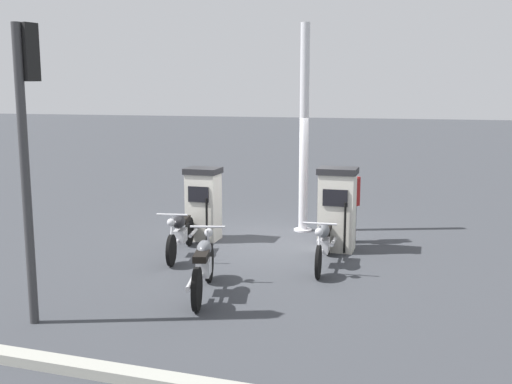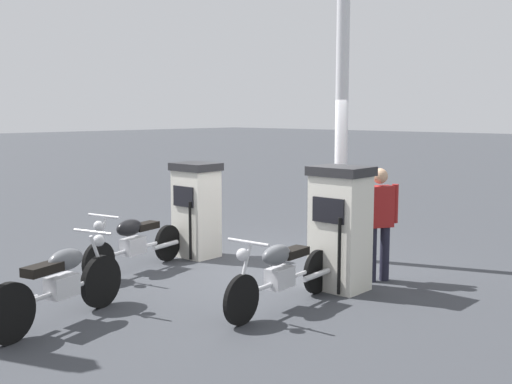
{
  "view_description": "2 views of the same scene",
  "coord_description": "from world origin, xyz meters",
  "px_view_note": "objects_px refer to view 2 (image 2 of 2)",
  "views": [
    {
      "loc": [
        11.5,
        3.37,
        3.05
      ],
      "look_at": [
        0.8,
        -0.05,
        1.18
      ],
      "focal_mm": 42.22,
      "sensor_mm": 36.0,
      "label": 1
    },
    {
      "loc": [
        6.86,
        6.09,
        2.32
      ],
      "look_at": [
        0.81,
        0.51,
        1.27
      ],
      "focal_mm": 44.43,
      "sensor_mm": 36.0,
      "label": 2
    }
  ],
  "objects_px": {
    "motorcycle_extra": "(60,283)",
    "canopy_support_pole": "(342,121)",
    "attendant_person": "(379,217)",
    "motorcycle_far_pump": "(281,271)",
    "motorcycle_near_pump": "(134,241)",
    "fuel_pump_far": "(340,227)",
    "fuel_pump_near": "(196,209)"
  },
  "relations": [
    {
      "from": "motorcycle_near_pump",
      "to": "motorcycle_extra",
      "type": "bearing_deg",
      "value": 33.41
    },
    {
      "from": "fuel_pump_near",
      "to": "fuel_pump_far",
      "type": "bearing_deg",
      "value": 90.0
    },
    {
      "from": "motorcycle_far_pump",
      "to": "fuel_pump_far",
      "type": "bearing_deg",
      "value": 178.82
    },
    {
      "from": "motorcycle_far_pump",
      "to": "attendant_person",
      "type": "distance_m",
      "value": 1.92
    },
    {
      "from": "motorcycle_extra",
      "to": "fuel_pump_near",
      "type": "bearing_deg",
      "value": -157.45
    },
    {
      "from": "fuel_pump_near",
      "to": "motorcycle_near_pump",
      "type": "xyz_separation_m",
      "value": [
        1.27,
        0.06,
        -0.32
      ]
    },
    {
      "from": "motorcycle_near_pump",
      "to": "motorcycle_far_pump",
      "type": "xyz_separation_m",
      "value": [
        -0.11,
        2.71,
        0.01
      ]
    },
    {
      "from": "fuel_pump_far",
      "to": "motorcycle_extra",
      "type": "relative_size",
      "value": 0.84
    },
    {
      "from": "attendant_person",
      "to": "canopy_support_pole",
      "type": "distance_m",
      "value": 1.88
    },
    {
      "from": "fuel_pump_near",
      "to": "canopy_support_pole",
      "type": "distance_m",
      "value": 2.68
    },
    {
      "from": "motorcycle_near_pump",
      "to": "canopy_support_pole",
      "type": "xyz_separation_m",
      "value": [
        -2.7,
        1.73,
        1.73
      ]
    },
    {
      "from": "fuel_pump_far",
      "to": "canopy_support_pole",
      "type": "relative_size",
      "value": 0.36
    },
    {
      "from": "fuel_pump_near",
      "to": "motorcycle_near_pump",
      "type": "relative_size",
      "value": 0.75
    },
    {
      "from": "fuel_pump_far",
      "to": "motorcycle_extra",
      "type": "distance_m",
      "value": 3.53
    },
    {
      "from": "motorcycle_near_pump",
      "to": "canopy_support_pole",
      "type": "bearing_deg",
      "value": 147.46
    },
    {
      "from": "motorcycle_extra",
      "to": "canopy_support_pole",
      "type": "bearing_deg",
      "value": 174.33
    },
    {
      "from": "fuel_pump_near",
      "to": "attendant_person",
      "type": "xyz_separation_m",
      "value": [
        -0.7,
        2.94,
        0.12
      ]
    },
    {
      "from": "fuel_pump_far",
      "to": "attendant_person",
      "type": "height_order",
      "value": "fuel_pump_far"
    },
    {
      "from": "motorcycle_far_pump",
      "to": "motorcycle_extra",
      "type": "xyz_separation_m",
      "value": [
        2.03,
        -1.44,
        -0.0
      ]
    },
    {
      "from": "attendant_person",
      "to": "motorcycle_far_pump",
      "type": "bearing_deg",
      "value": -5.36
    },
    {
      "from": "motorcycle_extra",
      "to": "attendant_person",
      "type": "distance_m",
      "value": 4.24
    },
    {
      "from": "motorcycle_far_pump",
      "to": "attendant_person",
      "type": "bearing_deg",
      "value": 174.64
    },
    {
      "from": "fuel_pump_near",
      "to": "fuel_pump_far",
      "type": "distance_m",
      "value": 2.79
    },
    {
      "from": "fuel_pump_far",
      "to": "motorcycle_far_pump",
      "type": "xyz_separation_m",
      "value": [
        1.16,
        -0.02,
        -0.37
      ]
    },
    {
      "from": "motorcycle_extra",
      "to": "motorcycle_near_pump",
      "type": "bearing_deg",
      "value": -146.59
    },
    {
      "from": "motorcycle_far_pump",
      "to": "attendant_person",
      "type": "height_order",
      "value": "attendant_person"
    },
    {
      "from": "motorcycle_near_pump",
      "to": "canopy_support_pole",
      "type": "distance_m",
      "value": 3.64
    },
    {
      "from": "fuel_pump_near",
      "to": "motorcycle_far_pump",
      "type": "height_order",
      "value": "fuel_pump_near"
    },
    {
      "from": "motorcycle_near_pump",
      "to": "fuel_pump_far",
      "type": "bearing_deg",
      "value": 114.98
    },
    {
      "from": "motorcycle_far_pump",
      "to": "attendant_person",
      "type": "relative_size",
      "value": 1.35
    },
    {
      "from": "motorcycle_extra",
      "to": "attendant_person",
      "type": "relative_size",
      "value": 1.24
    },
    {
      "from": "motorcycle_near_pump",
      "to": "canopy_support_pole",
      "type": "height_order",
      "value": "canopy_support_pole"
    }
  ]
}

